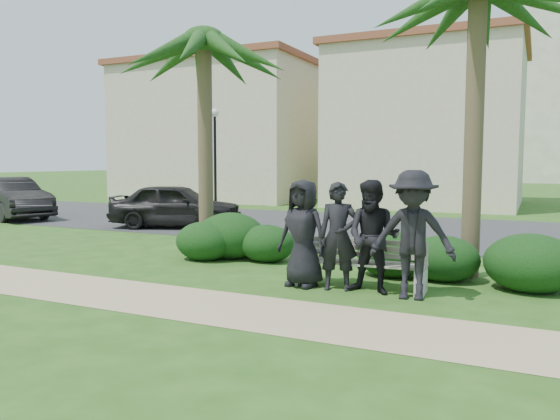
# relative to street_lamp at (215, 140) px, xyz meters

# --- Properties ---
(ground) EXTENTS (160.00, 160.00, 0.00)m
(ground) POSITION_rel_street_lamp_xyz_m (9.00, -12.00, -2.94)
(ground) COLOR #275117
(ground) RESTS_ON ground
(footpath) EXTENTS (30.00, 1.60, 0.01)m
(footpath) POSITION_rel_street_lamp_xyz_m (9.00, -13.80, -2.94)
(footpath) COLOR tan
(footpath) RESTS_ON ground
(asphalt_street) EXTENTS (160.00, 8.00, 0.01)m
(asphalt_street) POSITION_rel_street_lamp_xyz_m (9.00, -4.00, -2.94)
(asphalt_street) COLOR #2D2D30
(asphalt_street) RESTS_ON ground
(stucco_bldg_left) EXTENTS (10.40, 8.40, 7.30)m
(stucco_bldg_left) POSITION_rel_street_lamp_xyz_m (-3.00, 6.00, 0.72)
(stucco_bldg_left) COLOR beige
(stucco_bldg_left) RESTS_ON ground
(stucco_bldg_right) EXTENTS (8.40, 8.40, 7.30)m
(stucco_bldg_right) POSITION_rel_street_lamp_xyz_m (8.00, 6.00, 0.72)
(stucco_bldg_right) COLOR beige
(stucco_bldg_right) RESTS_ON ground
(street_lamp) EXTENTS (0.36, 0.36, 4.29)m
(street_lamp) POSITION_rel_street_lamp_xyz_m (0.00, 0.00, 0.00)
(street_lamp) COLOR black
(street_lamp) RESTS_ON ground
(park_bench) EXTENTS (2.19, 0.60, 0.76)m
(park_bench) POSITION_rel_street_lamp_xyz_m (10.09, -11.81, -2.60)
(park_bench) COLOR gray
(park_bench) RESTS_ON ground
(man_a) EXTENTS (0.94, 0.70, 1.76)m
(man_a) POSITION_rel_street_lamp_xyz_m (9.23, -12.09, -2.06)
(man_a) COLOR black
(man_a) RESTS_ON ground
(man_b) EXTENTS (0.72, 0.58, 1.73)m
(man_b) POSITION_rel_street_lamp_xyz_m (9.85, -12.09, -2.08)
(man_b) COLOR black
(man_b) RESTS_ON ground
(man_c) EXTENTS (0.91, 0.74, 1.77)m
(man_c) POSITION_rel_street_lamp_xyz_m (10.41, -12.08, -2.06)
(man_c) COLOR black
(man_c) RESTS_ON ground
(man_d) EXTENTS (1.32, 0.86, 1.93)m
(man_d) POSITION_rel_street_lamp_xyz_m (11.03, -12.16, -1.98)
(man_d) COLOR black
(man_d) RESTS_ON ground
(hedge_a) EXTENTS (1.26, 1.04, 0.82)m
(hedge_a) POSITION_rel_street_lamp_xyz_m (6.45, -10.74, -2.53)
(hedge_a) COLOR black
(hedge_a) RESTS_ON ground
(hedge_b) EXTENTS (1.53, 1.26, 1.00)m
(hedge_b) POSITION_rel_street_lamp_xyz_m (6.82, -10.31, -2.44)
(hedge_b) COLOR black
(hedge_b) RESTS_ON ground
(hedge_c) EXTENTS (1.19, 0.98, 0.78)m
(hedge_c) POSITION_rel_street_lamp_xyz_m (7.69, -10.35, -2.55)
(hedge_c) COLOR black
(hedge_c) RESTS_ON ground
(hedge_d) EXTENTS (1.28, 1.06, 0.83)m
(hedge_d) POSITION_rel_street_lamp_xyz_m (10.38, -10.69, -2.53)
(hedge_d) COLOR black
(hedge_d) RESTS_ON ground
(hedge_e) EXTENTS (1.23, 1.02, 0.80)m
(hedge_e) POSITION_rel_street_lamp_xyz_m (11.26, -10.66, -2.54)
(hedge_e) COLOR black
(hedge_e) RESTS_ON ground
(hedge_f) EXTENTS (1.45, 1.20, 0.95)m
(hedge_f) POSITION_rel_street_lamp_xyz_m (12.64, -10.87, -2.47)
(hedge_f) COLOR black
(hedge_f) RESTS_ON ground
(palm_left) EXTENTS (3.00, 3.00, 5.55)m
(palm_left) POSITION_rel_street_lamp_xyz_m (6.10, -10.14, 1.64)
(palm_left) COLOR brown
(palm_left) RESTS_ON ground
(car_a) EXTENTS (4.31, 2.81, 1.36)m
(car_a) POSITION_rel_street_lamp_xyz_m (2.65, -6.50, -2.26)
(car_a) COLOR black
(car_a) RESTS_ON ground
(car_b) EXTENTS (4.68, 2.82, 1.46)m
(car_b) POSITION_rel_street_lamp_xyz_m (-4.33, -6.86, -2.21)
(car_b) COLOR black
(car_b) RESTS_ON ground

